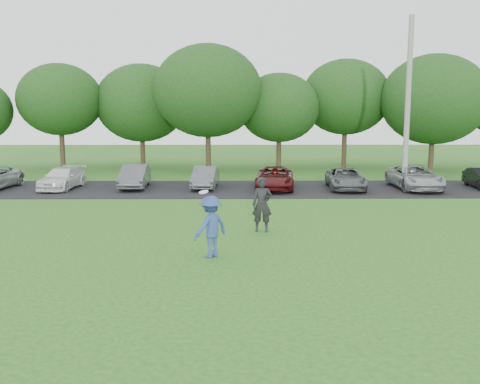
{
  "coord_description": "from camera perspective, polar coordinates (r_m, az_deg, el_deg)",
  "views": [
    {
      "loc": [
        -0.21,
        -15.34,
        4.2
      ],
      "look_at": [
        0.0,
        3.5,
        1.3
      ],
      "focal_mm": 40.0,
      "sensor_mm": 36.0,
      "label": 1
    }
  ],
  "objects": [
    {
      "name": "tree_row",
      "position": [
        38.14,
        1.98,
        9.81
      ],
      "size": [
        42.39,
        9.85,
        8.64
      ],
      "color": "#38281C",
      "rests_on": "ground"
    },
    {
      "name": "frisbee_player",
      "position": [
        15.36,
        -3.16,
        -3.7
      ],
      "size": [
        1.29,
        1.28,
        1.97
      ],
      "color": "#314C8B",
      "rests_on": "ground"
    },
    {
      "name": "utility_pole",
      "position": [
        29.54,
        17.46,
        8.94
      ],
      "size": [
        0.28,
        0.28,
        9.0
      ],
      "primitive_type": "cylinder",
      "color": "gray",
      "rests_on": "ground"
    },
    {
      "name": "camera_bystander",
      "position": [
        18.5,
        2.39,
        -1.35
      ],
      "size": [
        0.73,
        0.51,
        1.91
      ],
      "color": "black",
      "rests_on": "ground"
    },
    {
      "name": "ground",
      "position": [
        15.9,
        0.14,
        -6.56
      ],
      "size": [
        100.0,
        100.0,
        0.0
      ],
      "primitive_type": "plane",
      "color": "#25621C",
      "rests_on": "ground"
    },
    {
      "name": "parked_cars",
      "position": [
        28.49,
        -0.68,
        1.54
      ],
      "size": [
        28.23,
        4.79,
        1.26
      ],
      "color": "#B5B7BC",
      "rests_on": "parking_lot"
    },
    {
      "name": "parking_lot",
      "position": [
        28.65,
        -0.21,
        0.35
      ],
      "size": [
        32.0,
        6.5,
        0.03
      ],
      "primitive_type": "cube",
      "color": "black",
      "rests_on": "ground"
    }
  ]
}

